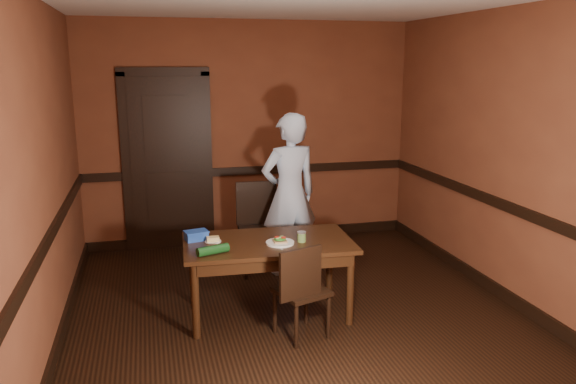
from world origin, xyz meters
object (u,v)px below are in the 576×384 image
chair_far (261,229)px  cheese_saucer (213,240)px  dining_table (268,278)px  food_tub (196,235)px  sandwich_plate (280,242)px  chair_near (302,289)px  person (289,195)px  sauce_jar (302,237)px

chair_far → cheese_saucer: 1.17m
dining_table → food_tub: size_ratio=6.50×
sandwich_plate → cheese_saucer: bearing=160.7°
chair_far → chair_near: (0.03, -1.52, -0.07)m
chair_far → food_tub: (-0.75, -0.88, 0.25)m
person → cheese_saucer: person is taller
dining_table → chair_far: 1.08m
person → food_tub: bearing=25.6°
dining_table → chair_far: size_ratio=1.54×
sauce_jar → chair_near: bearing=-105.2°
dining_table → sauce_jar: bearing=-15.4°
sauce_jar → cheese_saucer: sauce_jar is taller
person → sandwich_plate: (-0.35, -1.06, -0.15)m
person → sandwich_plate: bearing=60.1°
chair_far → chair_near: 1.52m
person → sauce_jar: bearing=69.9°
sauce_jar → person: bearing=81.4°
dining_table → sandwich_plate: sandwich_plate is taller
chair_far → food_tub: chair_far is taller
cheese_saucer → chair_near: bearing=-40.8°
food_tub → chair_near: bearing=-52.6°
chair_far → sauce_jar: chair_far is taller
dining_table → food_tub: bearing=166.4°
sandwich_plate → chair_near: bearing=-75.6°
cheese_saucer → food_tub: size_ratio=0.63×
person → food_tub: 1.31m
chair_far → cheese_saucer: bearing=-120.8°
person → cheese_saucer: 1.27m
food_tub → dining_table: bearing=-29.8°
chair_far → sauce_jar: 1.19m
dining_table → cheese_saucer: size_ratio=10.28×
sauce_jar → cheese_saucer: bearing=165.8°
chair_far → dining_table: bearing=-96.2°
sandwich_plate → chair_far: bearing=86.8°
person → chair_far: bearing=-29.2°
sandwich_plate → food_tub: bearing=158.1°
chair_near → person: person is taller
chair_near → sandwich_plate: 0.48m
dining_table → chair_near: bearing=-66.0°
chair_far → sandwich_plate: chair_far is taller
person → sauce_jar: 1.08m
chair_far → chair_near: bearing=-87.1°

